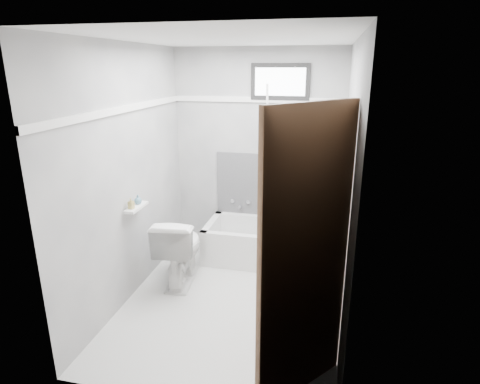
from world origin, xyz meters
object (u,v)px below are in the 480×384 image
(bathtub, at_px, (270,243))
(toilet, at_px, (180,249))
(office_chair, at_px, (311,210))
(soap_bottle_b, at_px, (138,199))
(soap_bottle_a, at_px, (131,203))
(door, at_px, (347,289))

(bathtub, relative_size, toilet, 2.02)
(bathtub, height_order, toilet, toilet)
(office_chair, distance_m, soap_bottle_b, 1.91)
(office_chair, relative_size, toilet, 1.39)
(office_chair, relative_size, soap_bottle_a, 9.89)
(bathtub, relative_size, office_chair, 1.46)
(soap_bottle_b, bearing_deg, bathtub, 37.52)
(toilet, relative_size, soap_bottle_a, 7.14)
(toilet, bearing_deg, soap_bottle_b, 27.52)
(office_chair, xyz_separation_m, soap_bottle_b, (-1.62, -0.95, 0.32))
(soap_bottle_b, bearing_deg, door, -34.34)
(soap_bottle_a, distance_m, soap_bottle_b, 0.14)
(door, height_order, soap_bottle_b, door)
(bathtub, height_order, office_chair, office_chair)
(bathtub, relative_size, soap_bottle_a, 14.40)
(soap_bottle_a, height_order, soap_bottle_b, soap_bottle_a)
(door, distance_m, soap_bottle_b, 2.33)
(bathtub, bearing_deg, soap_bottle_a, -138.41)
(bathtub, bearing_deg, door, -71.25)
(toilet, bearing_deg, office_chair, -156.84)
(bathtub, xyz_separation_m, door, (0.75, -2.21, 0.79))
(office_chair, height_order, soap_bottle_b, office_chair)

